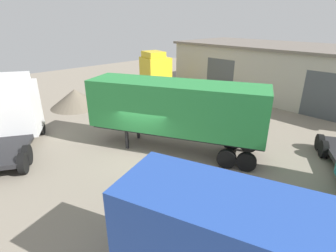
{
  "coord_description": "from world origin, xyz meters",
  "views": [
    {
      "loc": [
        10.65,
        -7.83,
        7.26
      ],
      "look_at": [
        0.63,
        1.65,
        1.6
      ],
      "focal_mm": 28.0,
      "sensor_mm": 36.0,
      "label": 1
    }
  ],
  "objects_px": {
    "tractor_unit_white": "(14,112)",
    "container_trailer_black": "(176,108)",
    "gravel_pile": "(75,98)",
    "box_truck_green": "(248,252)",
    "tractor_unit_yellow": "(152,75)"
  },
  "relations": [
    {
      "from": "tractor_unit_white",
      "to": "container_trailer_black",
      "type": "bearing_deg",
      "value": -110.07
    },
    {
      "from": "gravel_pile",
      "to": "box_truck_green",
      "type": "bearing_deg",
      "value": -13.13
    },
    {
      "from": "tractor_unit_white",
      "to": "gravel_pile",
      "type": "xyz_separation_m",
      "value": [
        -4.45,
        5.85,
        -1.22
      ]
    },
    {
      "from": "tractor_unit_white",
      "to": "tractor_unit_yellow",
      "type": "xyz_separation_m",
      "value": [
        -2.84,
        13.33,
        0.02
      ]
    },
    {
      "from": "container_trailer_black",
      "to": "tractor_unit_yellow",
      "type": "xyz_separation_m",
      "value": [
        -10.27,
        6.85,
        -0.54
      ]
    },
    {
      "from": "tractor_unit_yellow",
      "to": "gravel_pile",
      "type": "height_order",
      "value": "tractor_unit_yellow"
    },
    {
      "from": "container_trailer_black",
      "to": "box_truck_green",
      "type": "distance_m",
      "value": 9.33
    },
    {
      "from": "tractor_unit_yellow",
      "to": "box_truck_green",
      "type": "relative_size",
      "value": 0.87
    },
    {
      "from": "gravel_pile",
      "to": "tractor_unit_yellow",
      "type": "bearing_deg",
      "value": 77.82
    },
    {
      "from": "tractor_unit_white",
      "to": "container_trailer_black",
      "type": "distance_m",
      "value": 9.88
    },
    {
      "from": "container_trailer_black",
      "to": "gravel_pile",
      "type": "height_order",
      "value": "container_trailer_black"
    },
    {
      "from": "container_trailer_black",
      "to": "box_truck_green",
      "type": "bearing_deg",
      "value": 118.35
    },
    {
      "from": "tractor_unit_white",
      "to": "box_truck_green",
      "type": "relative_size",
      "value": 0.88
    },
    {
      "from": "tractor_unit_yellow",
      "to": "gravel_pile",
      "type": "xyz_separation_m",
      "value": [
        -1.61,
        -7.48,
        -1.25
      ]
    },
    {
      "from": "tractor_unit_yellow",
      "to": "container_trailer_black",
      "type": "bearing_deg",
      "value": -111.06
    }
  ]
}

